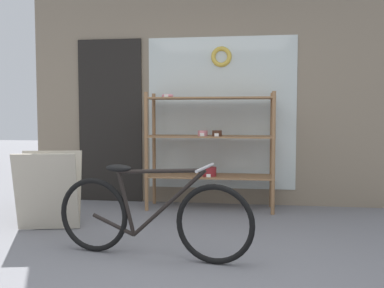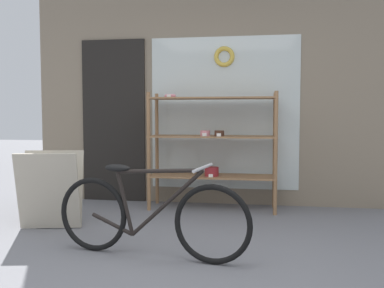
{
  "view_description": "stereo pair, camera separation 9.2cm",
  "coord_description": "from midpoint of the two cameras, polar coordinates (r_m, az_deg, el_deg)",
  "views": [
    {
      "loc": [
        0.58,
        -2.68,
        1.13
      ],
      "look_at": [
        0.05,
        1.14,
        0.87
      ],
      "focal_mm": 40.0,
      "sensor_mm": 36.0,
      "label": 1
    },
    {
      "loc": [
        0.67,
        -2.67,
        1.13
      ],
      "look_at": [
        0.05,
        1.14,
        0.87
      ],
      "focal_mm": 40.0,
      "sensor_mm": 36.0,
      "label": 2
    }
  ],
  "objects": [
    {
      "name": "ground_plane",
      "position": [
        2.97,
        -3.75,
        -18.46
      ],
      "size": [
        30.0,
        30.0,
        0.0
      ],
      "primitive_type": "plane",
      "color": "slate"
    },
    {
      "name": "bicycle",
      "position": [
        3.44,
        -4.98,
        -9.49
      ],
      "size": [
        1.63,
        0.46,
        0.75
      ],
      "rotation": [
        0.0,
        0.0,
        -0.16
      ],
      "color": "black",
      "rests_on": "ground_plane"
    },
    {
      "name": "storefront_facade",
      "position": [
        5.48,
        2.31,
        9.06
      ],
      "size": [
        4.53,
        0.13,
        3.34
      ],
      "color": "gray",
      "rests_on": "ground_plane"
    },
    {
      "name": "sandwich_board",
      "position": [
        4.46,
        -17.8,
        -5.85
      ],
      "size": [
        0.66,
        0.49,
        0.76
      ],
      "rotation": [
        0.0,
        0.0,
        0.21
      ],
      "color": "#B2A893",
      "rests_on": "ground_plane"
    },
    {
      "name": "display_case",
      "position": [
        5.09,
        3.19,
        0.39
      ],
      "size": [
        1.51,
        0.45,
        1.4
      ],
      "color": "#8E6642",
      "rests_on": "ground_plane"
    }
  ]
}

